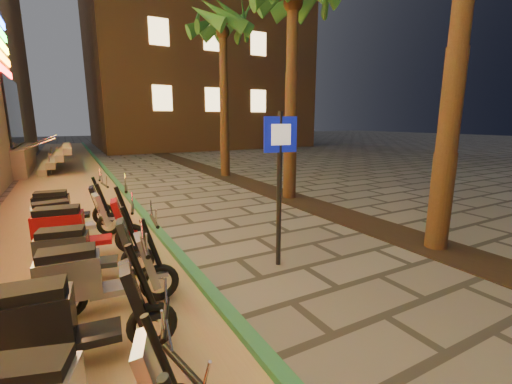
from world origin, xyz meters
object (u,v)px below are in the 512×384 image
pedestrian_sign (280,169)px  scooter_6 (63,321)px  scooter_10 (67,219)px  scooter_8 (82,252)px  scooter_9 (77,230)px  scooter_11 (65,207)px  scooter_7 (93,276)px

pedestrian_sign → scooter_6: 3.55m
scooter_6 → scooter_10: scooter_6 is taller
scooter_8 → scooter_10: 2.09m
pedestrian_sign → scooter_9: 3.66m
pedestrian_sign → scooter_11: pedestrian_sign is taller
scooter_7 → scooter_8: bearing=98.9°
pedestrian_sign → scooter_7: 3.07m
scooter_6 → scooter_11: (0.04, 5.05, -0.02)m
scooter_10 → scooter_8: bearing=-91.8°
scooter_10 → scooter_9: bearing=-88.4°
pedestrian_sign → scooter_6: bearing=-152.9°
pedestrian_sign → scooter_10: (-3.11, 2.93, -1.15)m
pedestrian_sign → scooter_10: pedestrian_sign is taller
scooter_7 → scooter_10: size_ratio=1.03×
scooter_7 → scooter_8: size_ratio=1.03×
pedestrian_sign → scooter_6: pedestrian_sign is taller
scooter_10 → scooter_7: bearing=-91.9°
scooter_6 → scooter_9: (0.22, 2.97, 0.03)m
pedestrian_sign → scooter_6: size_ratio=1.48×
scooter_9 → scooter_8: bearing=-81.0°
scooter_6 → scooter_11: bearing=95.3°
scooter_11 → pedestrian_sign: bearing=-45.2°
scooter_6 → scooter_9: bearing=91.4°
scooter_6 → scooter_8: size_ratio=1.06×
scooter_7 → scooter_8: 1.02m
scooter_9 → pedestrian_sign: bearing=-24.6°
scooter_6 → scooter_7: scooter_6 is taller
scooter_6 → pedestrian_sign: bearing=24.9°
scooter_6 → scooter_9: size_ratio=0.95×
scooter_7 → scooter_10: scooter_7 is taller
scooter_10 → scooter_11: scooter_11 is taller
scooter_6 → scooter_11: size_ratio=1.04×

